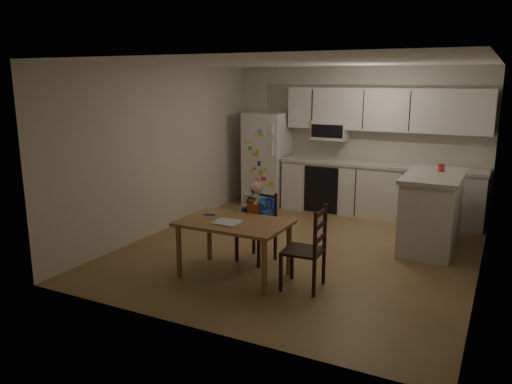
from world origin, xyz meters
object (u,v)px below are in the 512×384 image
object	(u,v)px
kitchen_island	(432,211)
red_cup	(441,168)
chair_booster	(258,213)
dining_table	(234,229)
chair_side	(311,243)
refrigerator	(267,159)

from	to	relation	value
kitchen_island	red_cup	xyz separation A→B (m)	(0.06, 0.22, 0.57)
chair_booster	dining_table	bearing A→B (deg)	-80.11
chair_side	refrigerator	bearing A→B (deg)	-150.88
refrigerator	dining_table	distance (m)	3.58
red_cup	dining_table	bearing A→B (deg)	-129.71
kitchen_island	chair_side	xyz separation A→B (m)	(-0.97, -2.09, 0.01)
kitchen_island	chair_side	size ratio (longest dim) A/B	1.48
chair_side	kitchen_island	bearing A→B (deg)	151.31
dining_table	chair_booster	size ratio (longest dim) A/B	1.21
red_cup	chair_booster	size ratio (longest dim) A/B	0.10
kitchen_island	dining_table	bearing A→B (deg)	-131.72
kitchen_island	refrigerator	bearing A→B (deg)	158.60
dining_table	chair_side	xyz separation A→B (m)	(0.94, 0.06, -0.05)
kitchen_island	red_cup	size ratio (longest dim) A/B	13.09
red_cup	dining_table	distance (m)	3.12
chair_booster	red_cup	bearing A→B (deg)	52.50
kitchen_island	dining_table	world-z (taller)	kitchen_island
kitchen_island	dining_table	distance (m)	2.87
chair_booster	chair_side	xyz separation A→B (m)	(0.94, -0.56, -0.09)
refrigerator	kitchen_island	bearing A→B (deg)	-21.40
red_cup	dining_table	xyz separation A→B (m)	(-1.97, -2.37, -0.51)
red_cup	chair_booster	distance (m)	2.67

